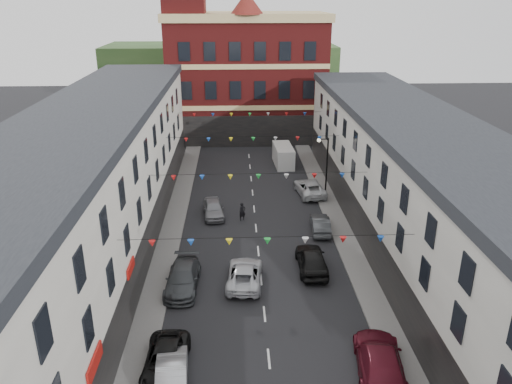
{
  "coord_description": "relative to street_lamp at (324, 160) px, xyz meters",
  "views": [
    {
      "loc": [
        -1.59,
        -29.31,
        17.94
      ],
      "look_at": [
        -0.06,
        6.56,
        3.79
      ],
      "focal_mm": 35.0,
      "sensor_mm": 36.0,
      "label": 1
    }
  ],
  "objects": [
    {
      "name": "car_left_e",
      "position": [
        -10.15,
        -3.38,
        -3.19
      ],
      "size": [
        2.16,
        4.34,
        1.42
      ],
      "primitive_type": "imported",
      "rotation": [
        0.0,
        0.0,
        0.12
      ],
      "color": "gray",
      "rests_on": "ground"
    },
    {
      "name": "street_lamp",
      "position": [
        0.0,
        0.0,
        0.0
      ],
      "size": [
        1.1,
        0.36,
        6.0
      ],
      "color": "black",
      "rests_on": "ground"
    },
    {
      "name": "terrace_right",
      "position": [
        5.23,
        -13.0,
        0.95
      ],
      "size": [
        8.4,
        56.0,
        9.7
      ],
      "color": "silver",
      "rests_on": "ground"
    },
    {
      "name": "civic_building",
      "position": [
        -6.55,
        23.95,
        4.23
      ],
      "size": [
        20.6,
        13.3,
        18.5
      ],
      "color": "maroon",
      "rests_on": "ground"
    },
    {
      "name": "car_right_c",
      "position": [
        -1.05,
        -23.38,
        -3.09
      ],
      "size": [
        3.04,
        5.9,
        1.64
      ],
      "primitive_type": "imported",
      "rotation": [
        0.0,
        0.0,
        3.0
      ],
      "color": "#55111E",
      "rests_on": "ground"
    },
    {
      "name": "distant_hill",
      "position": [
        -10.55,
        48.0,
        1.1
      ],
      "size": [
        40.0,
        14.0,
        10.0
      ],
      "primitive_type": "cube",
      "color": "#2D4E24",
      "rests_on": "ground"
    },
    {
      "name": "car_left_d",
      "position": [
        -11.73,
        -14.86,
        -3.17
      ],
      "size": [
        2.27,
        5.13,
        1.46
      ],
      "primitive_type": "imported",
      "rotation": [
        0.0,
        0.0,
        -0.04
      ],
      "color": "#3A3E41",
      "rests_on": "ground"
    },
    {
      "name": "terrace_left",
      "position": [
        -18.33,
        -13.0,
        1.44
      ],
      "size": [
        8.4,
        56.0,
        10.7
      ],
      "color": "beige",
      "rests_on": "ground"
    },
    {
      "name": "white_van",
      "position": [
        -2.75,
        10.52,
        -2.8
      ],
      "size": [
        2.17,
        5.09,
        2.21
      ],
      "primitive_type": "cube",
      "rotation": [
        0.0,
        0.0,
        0.05
      ],
      "color": "silver",
      "rests_on": "ground"
    },
    {
      "name": "pavement_right",
      "position": [
        0.35,
        -12.0,
        -3.83
      ],
      "size": [
        1.8,
        64.0,
        0.15
      ],
      "primitive_type": "cube",
      "color": "#605E5B",
      "rests_on": "ground"
    },
    {
      "name": "car_right_d",
      "position": [
        -2.95,
        -12.92,
        -3.08
      ],
      "size": [
        1.95,
        4.82,
        1.64
      ],
      "primitive_type": "imported",
      "rotation": [
        0.0,
        0.0,
        3.14
      ],
      "color": "black",
      "rests_on": "ground"
    },
    {
      "name": "clock_tower",
      "position": [
        -14.05,
        21.0,
        11.03
      ],
      "size": [
        5.6,
        5.6,
        30.0
      ],
      "color": "maroon",
      "rests_on": "ground"
    },
    {
      "name": "car_left_b",
      "position": [
        -11.41,
        -24.09,
        -3.2
      ],
      "size": [
        1.8,
        4.35,
        1.4
      ],
      "primitive_type": "imported",
      "rotation": [
        0.0,
        0.0,
        0.08
      ],
      "color": "#96989D",
      "rests_on": "ground"
    },
    {
      "name": "car_right_f",
      "position": [
        -1.05,
        1.3,
        -3.2
      ],
      "size": [
        2.94,
        5.33,
        1.41
      ],
      "primitive_type": "imported",
      "rotation": [
        0.0,
        0.0,
        3.26
      ],
      "color": "silver",
      "rests_on": "ground"
    },
    {
      "name": "moving_car",
      "position": [
        -7.67,
        -14.4,
        -3.23
      ],
      "size": [
        2.65,
        5.04,
        1.35
      ],
      "primitive_type": "imported",
      "rotation": [
        0.0,
        0.0,
        3.06
      ],
      "color": "silver",
      "rests_on": "ground"
    },
    {
      "name": "car_right_e",
      "position": [
        -1.36,
        -6.85,
        -3.24
      ],
      "size": [
        1.64,
        4.09,
        1.32
      ],
      "primitive_type": "imported",
      "rotation": [
        0.0,
        0.0,
        3.08
      ],
      "color": "#414447",
      "rests_on": "ground"
    },
    {
      "name": "car_left_c",
      "position": [
        -11.86,
        -22.73,
        -3.25
      ],
      "size": [
        2.24,
        4.72,
        1.3
      ],
      "primitive_type": "imported",
      "rotation": [
        0.0,
        0.0,
        -0.02
      ],
      "color": "black",
      "rests_on": "ground"
    },
    {
      "name": "pedestrian",
      "position": [
        -7.65,
        -4.4,
        -3.1
      ],
      "size": [
        0.69,
        0.59,
        1.61
      ],
      "primitive_type": "imported",
      "rotation": [
        0.0,
        0.0,
        0.41
      ],
      "color": "black",
      "rests_on": "ground"
    },
    {
      "name": "ground",
      "position": [
        -6.55,
        -14.0,
        -3.9
      ],
      "size": [
        160.0,
        160.0,
        0.0
      ],
      "primitive_type": "plane",
      "color": "black",
      "rests_on": "ground"
    },
    {
      "name": "pavement_left",
      "position": [
        -13.45,
        -12.0,
        -3.83
      ],
      "size": [
        1.8,
        64.0,
        0.15
      ],
      "primitive_type": "cube",
      "color": "#605E5B",
      "rests_on": "ground"
    }
  ]
}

